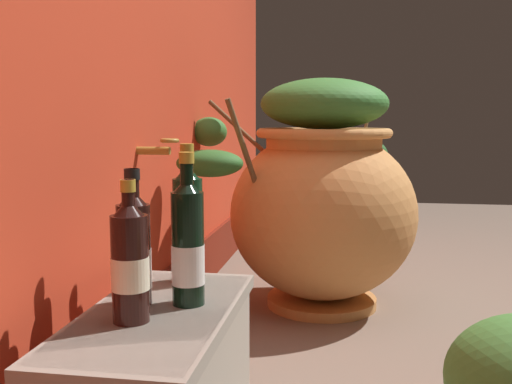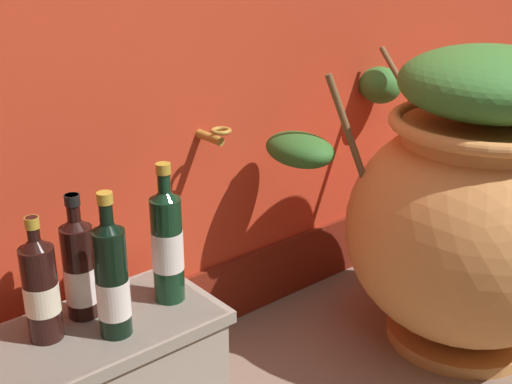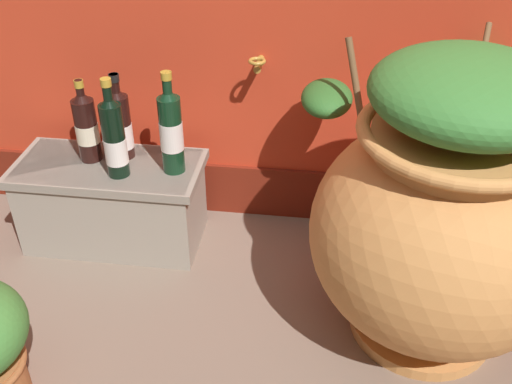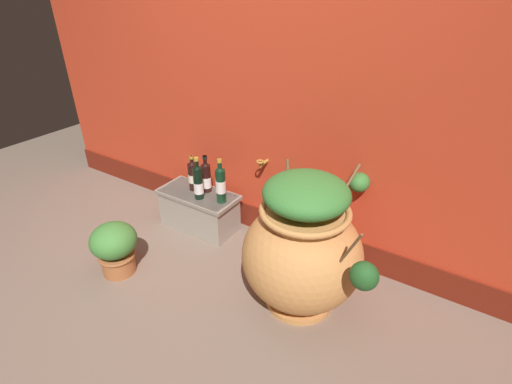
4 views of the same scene
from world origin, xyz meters
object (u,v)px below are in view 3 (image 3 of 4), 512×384
object	(u,v)px
terracotta_urn	(443,214)
wine_bottle_right	(86,125)
wine_bottle_back	(114,137)
wine_bottle_middle	(120,124)
wine_bottle_left	(171,129)

from	to	relation	value
terracotta_urn	wine_bottle_right	bearing A→B (deg)	163.66
terracotta_urn	wine_bottle_back	distance (m)	1.02
wine_bottle_right	wine_bottle_middle	bearing A→B (deg)	17.12
wine_bottle_right	wine_bottle_back	size ratio (longest dim) A/B	0.86
terracotta_urn	wine_bottle_back	world-z (taller)	terracotta_urn
wine_bottle_left	wine_bottle_middle	bearing A→B (deg)	160.80
wine_bottle_left	wine_bottle_middle	distance (m)	0.21
wine_bottle_left	wine_bottle_back	bearing A→B (deg)	-164.24
terracotta_urn	wine_bottle_right	distance (m)	1.16
wine_bottle_left	wine_bottle_right	world-z (taller)	wine_bottle_left
wine_bottle_right	wine_bottle_back	world-z (taller)	wine_bottle_back
terracotta_urn	wine_bottle_left	size ratio (longest dim) A/B	2.60
terracotta_urn	wine_bottle_left	bearing A→B (deg)	160.30
wine_bottle_middle	wine_bottle_back	distance (m)	0.12
wine_bottle_middle	wine_bottle_right	bearing A→B (deg)	-162.88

